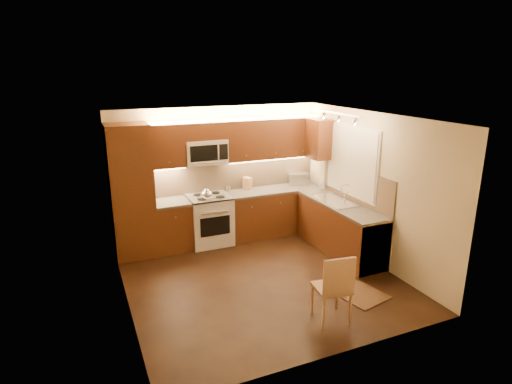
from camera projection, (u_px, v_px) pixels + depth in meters
name	position (u px, v px, depth m)	size (l,w,h in m)	color
floor	(261.00, 279.00, 6.62)	(4.00, 4.00, 0.01)	black
ceiling	(262.00, 118.00, 5.91)	(4.00, 4.00, 0.01)	beige
wall_back	(218.00, 173.00, 8.02)	(4.00, 0.01, 2.50)	beige
wall_front	(338.00, 256.00, 4.50)	(4.00, 0.01, 2.50)	beige
wall_left	(121.00, 221.00, 5.50)	(0.01, 4.00, 2.50)	beige
wall_right	(371.00, 188.00, 7.02)	(0.01, 4.00, 2.50)	beige
pantry	(132.00, 192.00, 7.16)	(0.70, 0.60, 2.30)	#491A0F
base_cab_back_left	(173.00, 226.00, 7.61)	(0.62, 0.60, 0.86)	#491A0F
counter_back_left	(171.00, 202.00, 7.49)	(0.62, 0.60, 0.04)	#353330
base_cab_back_right	(274.00, 212.00, 8.39)	(1.92, 0.60, 0.86)	#491A0F
counter_back_right	(274.00, 190.00, 8.26)	(1.92, 0.60, 0.04)	#353330
base_cab_right	(340.00, 229.00, 7.49)	(0.60, 2.00, 0.86)	#491A0F
counter_right	(341.00, 205.00, 7.37)	(0.60, 2.00, 0.04)	#353330
dishwasher	(364.00, 243.00, 6.88)	(0.58, 0.60, 0.84)	silver
backsplash_back	(236.00, 174.00, 8.16)	(3.30, 0.02, 0.60)	tan
backsplash_right	(356.00, 185.00, 7.39)	(0.02, 2.00, 0.60)	tan
upper_cab_back_left	(166.00, 146.00, 7.32)	(0.62, 0.35, 0.75)	#491A0F
upper_cab_back_right	(272.00, 138.00, 8.09)	(1.92, 0.35, 0.75)	#491A0F
upper_cab_bridge	(204.00, 131.00, 7.52)	(0.76, 0.35, 0.31)	#491A0F
upper_cab_right_corner	(319.00, 139.00, 8.01)	(0.35, 0.50, 0.75)	#491A0F
stove	(210.00, 220.00, 7.85)	(0.76, 0.65, 0.92)	silver
microwave	(205.00, 152.00, 7.61)	(0.76, 0.38, 0.44)	silver
window_frame	(352.00, 161.00, 7.40)	(0.03, 1.44, 1.24)	silver
window_blinds	(351.00, 161.00, 7.40)	(0.02, 1.36, 1.16)	silver
sink	(336.00, 197.00, 7.47)	(0.52, 0.86, 0.15)	silver
faucet	(345.00, 192.00, 7.52)	(0.20, 0.04, 0.30)	silver
track_light_bar	(339.00, 113.00, 6.86)	(0.04, 1.20, 0.03)	silver
kettle	(207.00, 193.00, 7.49)	(0.20, 0.20, 0.23)	silver
toaster_oven	(298.00, 179.00, 8.56)	(0.39, 0.29, 0.23)	silver
knife_block	(247.00, 183.00, 8.21)	(0.11, 0.17, 0.23)	#A76F4B
spice_jar_a	(229.00, 188.00, 8.13)	(0.05, 0.05, 0.09)	silver
spice_jar_b	(227.00, 189.00, 8.08)	(0.04, 0.04, 0.11)	olive
spice_jar_c	(227.00, 189.00, 8.08)	(0.04, 0.04, 0.10)	silver
spice_jar_d	(247.00, 186.00, 8.26)	(0.05, 0.05, 0.11)	#AA7E33
soap_bottle	(322.00, 184.00, 8.24)	(0.08, 0.08, 0.17)	silver
rug	(354.00, 291.00, 6.24)	(0.60, 0.90, 0.01)	black
dining_chair	(332.00, 286.00, 5.43)	(0.42, 0.42, 0.95)	#A76F4B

